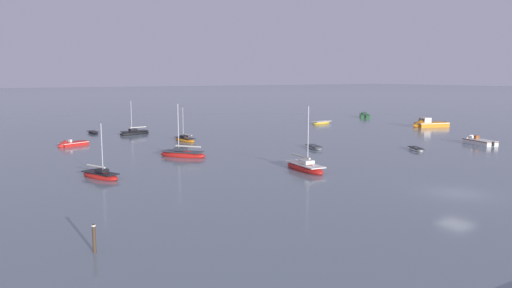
{
  "coord_description": "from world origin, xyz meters",
  "views": [
    {
      "loc": [
        -31.96,
        -22.58,
        9.0
      ],
      "look_at": [
        -0.51,
        29.34,
        0.34
      ],
      "focal_mm": 33.32,
      "sensor_mm": 36.0,
      "label": 1
    }
  ],
  "objects_px": {
    "rowboat_moored_2": "(93,133)",
    "motorboat_moored_3": "(426,125)",
    "sailboat_moored_2": "(100,175)",
    "motorboat_moored_0": "(476,142)",
    "motorboat_moored_2": "(70,145)",
    "rowboat_moored_0": "(314,148)",
    "sailboat_moored_5": "(185,140)",
    "sailboat_moored_4": "(183,154)",
    "rowboat_moored_3": "(321,123)",
    "sailboat_moored_0": "(135,133)",
    "motorboat_moored_4": "(364,116)",
    "mooring_post_near": "(94,239)",
    "sailboat_moored_1": "(305,167)",
    "rowboat_moored_1": "(416,149)"
  },
  "relations": [
    {
      "from": "motorboat_moored_2",
      "to": "rowboat_moored_3",
      "type": "height_order",
      "value": "motorboat_moored_2"
    },
    {
      "from": "rowboat_moored_3",
      "to": "sailboat_moored_5",
      "type": "distance_m",
      "value": 33.18
    },
    {
      "from": "sailboat_moored_0",
      "to": "rowboat_moored_2",
      "type": "xyz_separation_m",
      "value": [
        -5.33,
        4.41,
        -0.1
      ]
    },
    {
      "from": "mooring_post_near",
      "to": "rowboat_moored_2",
      "type": "bearing_deg",
      "value": 77.65
    },
    {
      "from": "sailboat_moored_1",
      "to": "sailboat_moored_2",
      "type": "xyz_separation_m",
      "value": [
        -17.77,
        6.65,
        -0.06
      ]
    },
    {
      "from": "motorboat_moored_4",
      "to": "motorboat_moored_0",
      "type": "bearing_deg",
      "value": -163.24
    },
    {
      "from": "sailboat_moored_2",
      "to": "sailboat_moored_5",
      "type": "xyz_separation_m",
      "value": [
        15.99,
        18.79,
        -0.01
      ]
    },
    {
      "from": "rowboat_moored_0",
      "to": "rowboat_moored_1",
      "type": "bearing_deg",
      "value": -112.44
    },
    {
      "from": "sailboat_moored_2",
      "to": "sailboat_moored_0",
      "type": "bearing_deg",
      "value": 134.78
    },
    {
      "from": "sailboat_moored_5",
      "to": "motorboat_moored_3",
      "type": "xyz_separation_m",
      "value": [
        44.38,
        -5.06,
        0.17
      ]
    },
    {
      "from": "sailboat_moored_1",
      "to": "motorboat_moored_3",
      "type": "bearing_deg",
      "value": 120.63
    },
    {
      "from": "motorboat_moored_3",
      "to": "motorboat_moored_2",
      "type": "bearing_deg",
      "value": 8.92
    },
    {
      "from": "sailboat_moored_0",
      "to": "motorboat_moored_4",
      "type": "height_order",
      "value": "sailboat_moored_0"
    },
    {
      "from": "sailboat_moored_0",
      "to": "rowboat_moored_0",
      "type": "relative_size",
      "value": 1.5
    },
    {
      "from": "rowboat_moored_0",
      "to": "rowboat_moored_2",
      "type": "distance_m",
      "value": 36.85
    },
    {
      "from": "sailboat_moored_4",
      "to": "rowboat_moored_3",
      "type": "xyz_separation_m",
      "value": [
        37.17,
        21.18,
        -0.07
      ]
    },
    {
      "from": "sailboat_moored_1",
      "to": "motorboat_moored_4",
      "type": "xyz_separation_m",
      "value": [
        47.68,
        41.29,
        -0.02
      ]
    },
    {
      "from": "sailboat_moored_4",
      "to": "motorboat_moored_4",
      "type": "relative_size",
      "value": 1.14
    },
    {
      "from": "motorboat_moored_4",
      "to": "mooring_post_near",
      "type": "distance_m",
      "value": 87.92
    },
    {
      "from": "sailboat_moored_4",
      "to": "sailboat_moored_5",
      "type": "distance_m",
      "value": 13.1
    },
    {
      "from": "sailboat_moored_1",
      "to": "motorboat_moored_3",
      "type": "height_order",
      "value": "sailboat_moored_1"
    },
    {
      "from": "sailboat_moored_0",
      "to": "sailboat_moored_2",
      "type": "distance_m",
      "value": 32.65
    },
    {
      "from": "motorboat_moored_3",
      "to": "mooring_post_near",
      "type": "bearing_deg",
      "value": 43.16
    },
    {
      "from": "motorboat_moored_2",
      "to": "rowboat_moored_2",
      "type": "distance_m",
      "value": 13.97
    },
    {
      "from": "rowboat_moored_0",
      "to": "motorboat_moored_4",
      "type": "relative_size",
      "value": 0.67
    },
    {
      "from": "rowboat_moored_3",
      "to": "motorboat_moored_4",
      "type": "distance_m",
      "value": 18.79
    },
    {
      "from": "motorboat_moored_2",
      "to": "sailboat_moored_2",
      "type": "bearing_deg",
      "value": 65.04
    },
    {
      "from": "sailboat_moored_4",
      "to": "rowboat_moored_2",
      "type": "bearing_deg",
      "value": -32.1
    },
    {
      "from": "sailboat_moored_5",
      "to": "motorboat_moored_2",
      "type": "bearing_deg",
      "value": 68.41
    },
    {
      "from": "motorboat_moored_2",
      "to": "rowboat_moored_0",
      "type": "bearing_deg",
      "value": 123.2
    },
    {
      "from": "rowboat_moored_2",
      "to": "motorboat_moored_3",
      "type": "distance_m",
      "value": 57.32
    },
    {
      "from": "rowboat_moored_0",
      "to": "motorboat_moored_3",
      "type": "height_order",
      "value": "motorboat_moored_3"
    },
    {
      "from": "rowboat_moored_3",
      "to": "rowboat_moored_0",
      "type": "bearing_deg",
      "value": -141.62
    },
    {
      "from": "rowboat_moored_0",
      "to": "motorboat_moored_2",
      "type": "height_order",
      "value": "motorboat_moored_2"
    },
    {
      "from": "sailboat_moored_1",
      "to": "motorboat_moored_2",
      "type": "bearing_deg",
      "value": -144.89
    },
    {
      "from": "sailboat_moored_0",
      "to": "motorboat_moored_0",
      "type": "height_order",
      "value": "sailboat_moored_0"
    },
    {
      "from": "sailboat_moored_1",
      "to": "motorboat_moored_0",
      "type": "height_order",
      "value": "sailboat_moored_1"
    },
    {
      "from": "motorboat_moored_2",
      "to": "sailboat_moored_1",
      "type": "bearing_deg",
      "value": 98.34
    },
    {
      "from": "sailboat_moored_2",
      "to": "rowboat_moored_3",
      "type": "bearing_deg",
      "value": 97.26
    },
    {
      "from": "motorboat_moored_0",
      "to": "motorboat_moored_3",
      "type": "xyz_separation_m",
      "value": [
        11.83,
        17.7,
        0.14
      ]
    },
    {
      "from": "motorboat_moored_2",
      "to": "motorboat_moored_4",
      "type": "distance_m",
      "value": 65.46
    },
    {
      "from": "sailboat_moored_1",
      "to": "sailboat_moored_5",
      "type": "distance_m",
      "value": 25.5
    },
    {
      "from": "sailboat_moored_2",
      "to": "motorboat_moored_4",
      "type": "distance_m",
      "value": 74.05
    },
    {
      "from": "sailboat_moored_2",
      "to": "motorboat_moored_0",
      "type": "bearing_deg",
      "value": 62.28
    },
    {
      "from": "motorboat_moored_0",
      "to": "motorboat_moored_2",
      "type": "distance_m",
      "value": 53.92
    },
    {
      "from": "sailboat_moored_5",
      "to": "motorboat_moored_3",
      "type": "height_order",
      "value": "sailboat_moored_5"
    },
    {
      "from": "motorboat_moored_4",
      "to": "mooring_post_near",
      "type": "height_order",
      "value": "mooring_post_near"
    },
    {
      "from": "mooring_post_near",
      "to": "rowboat_moored_3",
      "type": "bearing_deg",
      "value": 41.49
    },
    {
      "from": "rowboat_moored_1",
      "to": "motorboat_moored_2",
      "type": "distance_m",
      "value": 44.02
    },
    {
      "from": "motorboat_moored_0",
      "to": "motorboat_moored_2",
      "type": "height_order",
      "value": "motorboat_moored_0"
    }
  ]
}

